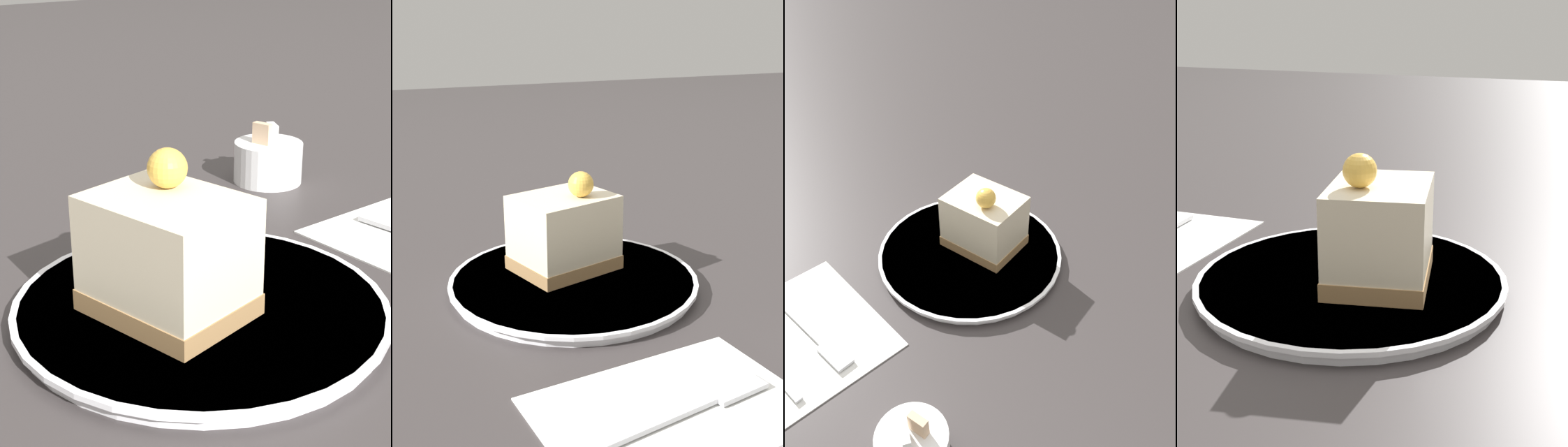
% 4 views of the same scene
% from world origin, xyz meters
% --- Properties ---
extents(ground_plane, '(4.00, 4.00, 0.00)m').
position_xyz_m(ground_plane, '(0.00, 0.00, 0.00)').
color(ground_plane, '#383333').
extents(plate, '(0.26, 0.26, 0.01)m').
position_xyz_m(plate, '(-0.03, 0.00, 0.01)').
color(plate, white).
rests_on(plate, ground_plane).
extents(cake_slice, '(0.10, 0.12, 0.11)m').
position_xyz_m(cake_slice, '(-0.06, 0.00, 0.06)').
color(cake_slice, '#9E7547').
rests_on(cake_slice, plate).
extents(sugar_bowl, '(0.07, 0.07, 0.06)m').
position_xyz_m(sugar_bowl, '(0.19, 0.20, 0.02)').
color(sugar_bowl, white).
rests_on(sugar_bowl, ground_plane).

